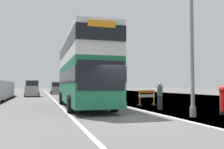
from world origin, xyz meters
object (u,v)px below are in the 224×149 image
at_px(double_decker_bus, 83,70).
at_px(lamppost_foreground, 192,27).
at_px(car_receding_far, 32,88).
at_px(pedestrian_at_kerb, 160,96).
at_px(car_oncoming_near, 32,89).
at_px(roadworks_barrier, 147,96).
at_px(car_receding_mid, 56,88).

height_order(double_decker_bus, lamppost_foreground, lamppost_foreground).
relative_size(car_receding_far, pedestrian_at_kerb, 2.69).
distance_m(double_decker_bus, car_receding_far, 33.88).
relative_size(car_oncoming_near, pedestrian_at_kerb, 2.27).
xyz_separation_m(double_decker_bus, car_receding_far, (-4.34, 33.57, -1.47)).
bearing_deg(pedestrian_at_kerb, car_receding_far, 103.30).
relative_size(lamppost_foreground, roadworks_barrier, 6.22).
height_order(roadworks_barrier, car_receding_mid, car_receding_mid).
distance_m(lamppost_foreground, car_oncoming_near, 26.05).
bearing_deg(roadworks_barrier, lamppost_foreground, -96.45).
bearing_deg(double_decker_bus, car_receding_mid, 90.04).
height_order(car_receding_far, pedestrian_at_kerb, car_receding_far).
distance_m(car_receding_mid, pedestrian_at_kerb, 30.11).
distance_m(car_oncoming_near, car_receding_far, 15.60).
bearing_deg(lamppost_foreground, car_receding_mid, 97.04).
relative_size(double_decker_bus, roadworks_barrier, 7.48).
bearing_deg(car_receding_mid, lamppost_foreground, -82.96).
relative_size(car_receding_mid, car_receding_far, 0.95).
relative_size(lamppost_foreground, car_receding_far, 2.00).
distance_m(car_receding_far, pedestrian_at_kerb, 37.58).
xyz_separation_m(double_decker_bus, pedestrian_at_kerb, (4.30, -3.00, -1.70)).
bearing_deg(double_decker_bus, car_receding_far, 97.37).
xyz_separation_m(car_receding_far, pedestrian_at_kerb, (8.65, -36.57, -0.23)).
height_order(roadworks_barrier, car_oncoming_near, car_oncoming_near).
bearing_deg(car_oncoming_near, roadworks_barrier, -64.08).
height_order(lamppost_foreground, pedestrian_at_kerb, lamppost_foreground).
relative_size(roadworks_barrier, car_receding_mid, 0.34).
height_order(lamppost_foreground, car_receding_far, lamppost_foreground).
bearing_deg(pedestrian_at_kerb, lamppost_foreground, -93.08).
height_order(car_receding_mid, car_receding_far, car_receding_far).
distance_m(double_decker_bus, lamppost_foreground, 7.99).
xyz_separation_m(lamppost_foreground, roadworks_barrier, (0.76, 6.72, -3.61)).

